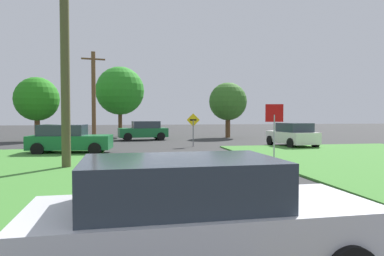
% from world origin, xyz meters
% --- Properties ---
extents(ground_plane, '(120.00, 120.00, 0.00)m').
position_xyz_m(ground_plane, '(0.00, 0.00, 0.00)').
color(ground_plane, '#323232').
extents(lane_stripe_center, '(0.20, 14.00, 0.01)m').
position_xyz_m(lane_stripe_center, '(0.00, -8.00, 0.01)').
color(lane_stripe_center, yellow).
rests_on(lane_stripe_center, ground).
extents(stop_sign, '(0.81, 0.22, 2.67)m').
position_xyz_m(stop_sign, '(4.44, -1.28, 1.90)').
color(stop_sign, '#9EA0A8').
rests_on(stop_sign, ground).
extents(car_on_crossroad, '(2.43, 4.07, 1.62)m').
position_xyz_m(car_on_crossroad, '(8.69, 5.56, 0.80)').
color(car_on_crossroad, white).
rests_on(car_on_crossroad, ground).
extents(parked_car_near_building, '(4.58, 2.36, 1.62)m').
position_xyz_m(parked_car_near_building, '(-5.58, 3.72, 0.81)').
color(parked_car_near_building, '#196B33').
rests_on(parked_car_near_building, ground).
extents(car_approaching_junction, '(4.30, 2.36, 1.62)m').
position_xyz_m(car_approaching_junction, '(-1.04, 13.74, 0.80)').
color(car_approaching_junction, '#196B33').
rests_on(car_approaching_junction, ground).
extents(car_behind_on_main_road, '(4.52, 2.07, 1.62)m').
position_xyz_m(car_behind_on_main_road, '(-1.34, -12.32, 0.81)').
color(car_behind_on_main_road, silver).
rests_on(car_behind_on_main_road, ground).
extents(utility_pole_near, '(1.78, 0.55, 8.57)m').
position_xyz_m(utility_pole_near, '(-4.73, -2.03, 4.37)').
color(utility_pole_near, '#4C4B2B').
rests_on(utility_pole_near, ground).
extents(utility_pole_mid, '(1.79, 0.47, 7.05)m').
position_xyz_m(utility_pole_mid, '(-4.96, 11.54, 3.63)').
color(utility_pole_mid, brown).
rests_on(utility_pole_mid, ground).
extents(direction_sign, '(0.89, 0.20, 2.27)m').
position_xyz_m(direction_sign, '(2.06, 6.86, 1.41)').
color(direction_sign, slate).
rests_on(direction_sign, ground).
extents(oak_tree_left, '(3.61, 3.61, 5.28)m').
position_xyz_m(oak_tree_left, '(-9.77, 14.13, 3.45)').
color(oak_tree_left, brown).
rests_on(oak_tree_left, ground).
extents(pine_tree_center, '(4.72, 4.72, 6.89)m').
position_xyz_m(pine_tree_center, '(-3.15, 18.58, 4.51)').
color(pine_tree_center, brown).
rests_on(pine_tree_center, ground).
extents(oak_tree_right, '(3.58, 3.58, 5.23)m').
position_xyz_m(oak_tree_right, '(6.99, 15.61, 3.41)').
color(oak_tree_right, brown).
rests_on(oak_tree_right, ground).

